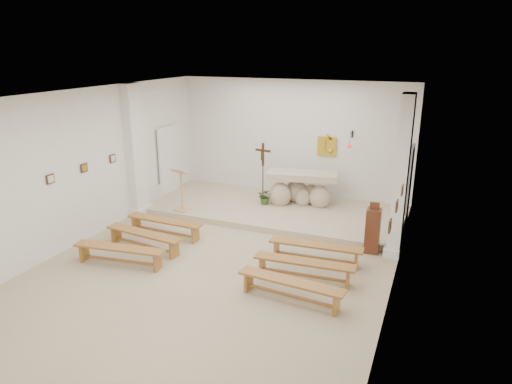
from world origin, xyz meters
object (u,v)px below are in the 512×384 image
at_px(bench_right_third, 291,285).
at_px(altar, 301,190).
at_px(bench_left_third, 120,251).
at_px(bench_left_front, 165,224).
at_px(crucifix_stand, 263,166).
at_px(bench_right_front, 316,249).
at_px(bench_left_second, 144,237).
at_px(donation_pedestal, 373,230).
at_px(bench_right_second, 304,265).
at_px(lectern, 181,190).

bearing_deg(bench_right_third, altar, 110.19).
bearing_deg(bench_left_third, bench_left_front, 82.34).
height_order(bench_left_front, bench_right_third, same).
height_order(crucifix_stand, bench_right_front, crucifix_stand).
height_order(crucifix_stand, bench_left_second, crucifix_stand).
height_order(donation_pedestal, bench_right_second, donation_pedestal).
relative_size(crucifix_stand, bench_right_front, 0.81).
xyz_separation_m(donation_pedestal, bench_left_front, (-4.76, -0.98, -0.20)).
xyz_separation_m(donation_pedestal, bench_right_front, (-1.02, -0.98, -0.20)).
distance_m(lectern, bench_left_second, 2.27).
relative_size(bench_left_front, bench_right_second, 1.00).
xyz_separation_m(donation_pedestal, bench_right_second, (-1.02, -1.82, -0.20)).
xyz_separation_m(lectern, donation_pedestal, (5.10, -0.39, -0.22)).
bearing_deg(bench_right_front, bench_left_third, -159.23).
height_order(lectern, bench_right_second, lectern).
relative_size(crucifix_stand, bench_left_third, 0.81).
relative_size(bench_left_third, bench_right_third, 1.00).
distance_m(lectern, bench_left_front, 1.46).
height_order(altar, bench_left_front, altar).
distance_m(bench_right_front, bench_left_third, 4.10).
relative_size(bench_left_front, bench_right_front, 1.00).
relative_size(bench_left_front, bench_left_second, 0.99).
bearing_deg(altar, crucifix_stand, 161.86).
bearing_deg(bench_left_second, lectern, 105.36).
xyz_separation_m(bench_left_second, bench_right_third, (3.74, -0.84, 0.00)).
bearing_deg(bench_right_second, bench_right_third, -93.63).
relative_size(bench_left_second, bench_right_third, 1.00).
height_order(bench_right_front, bench_right_second, same).
bearing_deg(bench_left_second, bench_right_front, 19.37).
bearing_deg(bench_right_second, altar, 104.43).
xyz_separation_m(donation_pedestal, bench_left_third, (-4.76, -2.66, -0.20)).
bearing_deg(bench_left_front, bench_right_third, -22.11).
distance_m(donation_pedestal, bench_left_second, 5.10).
relative_size(altar, bench_right_second, 1.03).
bearing_deg(bench_left_second, altar, 65.03).
xyz_separation_m(bench_right_second, bench_left_third, (-3.74, -0.84, 0.00)).
bearing_deg(lectern, donation_pedestal, 0.49).
height_order(bench_left_front, bench_left_third, same).
bearing_deg(altar, donation_pedestal, -54.26).
relative_size(bench_left_front, bench_left_third, 0.99).
height_order(altar, bench_right_third, altar).
bearing_deg(bench_left_third, lectern, 88.64).
relative_size(altar, donation_pedestal, 1.76).
distance_m(donation_pedestal, bench_right_front, 1.43).
distance_m(bench_left_front, bench_left_third, 1.68).
relative_size(crucifix_stand, bench_right_third, 0.81).
height_order(bench_right_front, bench_left_second, same).
distance_m(bench_right_front, bench_right_third, 1.68).
height_order(donation_pedestal, bench_right_third, donation_pedestal).
bearing_deg(bench_right_front, bench_left_front, 176.52).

